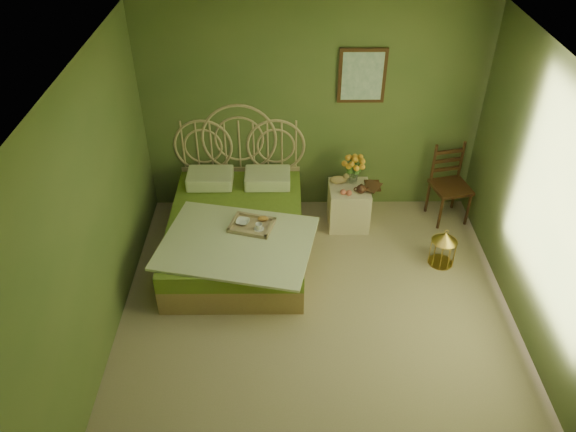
{
  "coord_description": "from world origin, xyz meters",
  "views": [
    {
      "loc": [
        -0.33,
        -3.78,
        4.23
      ],
      "look_at": [
        -0.29,
        1.0,
        0.7
      ],
      "focal_mm": 35.0,
      "sensor_mm": 36.0,
      "label": 1
    }
  ],
  "objects_px": {
    "nightstand": "(349,200)",
    "chair": "(450,178)",
    "bed": "(237,229)",
    "birdcage": "(443,248)"
  },
  "relations": [
    {
      "from": "chair",
      "to": "birdcage",
      "type": "height_order",
      "value": "chair"
    },
    {
      "from": "chair",
      "to": "birdcage",
      "type": "bearing_deg",
      "value": -117.44
    },
    {
      "from": "nightstand",
      "to": "chair",
      "type": "height_order",
      "value": "chair"
    },
    {
      "from": "bed",
      "to": "birdcage",
      "type": "xyz_separation_m",
      "value": [
        2.32,
        -0.26,
        -0.1
      ]
    },
    {
      "from": "bed",
      "to": "nightstand",
      "type": "relative_size",
      "value": 2.33
    },
    {
      "from": "birdcage",
      "to": "nightstand",
      "type": "bearing_deg",
      "value": 142.21
    },
    {
      "from": "bed",
      "to": "chair",
      "type": "xyz_separation_m",
      "value": [
        2.57,
        0.69,
        0.23
      ]
    },
    {
      "from": "bed",
      "to": "birdcage",
      "type": "height_order",
      "value": "bed"
    },
    {
      "from": "nightstand",
      "to": "birdcage",
      "type": "relative_size",
      "value": 2.25
    },
    {
      "from": "nightstand",
      "to": "chair",
      "type": "bearing_deg",
      "value": 8.13
    }
  ]
}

